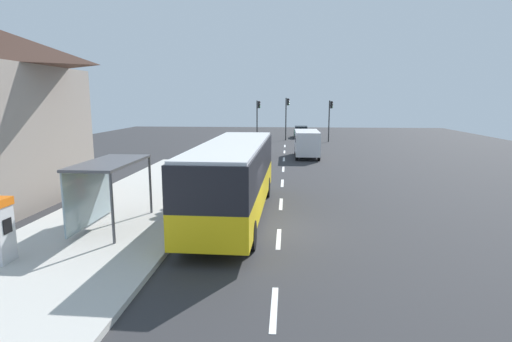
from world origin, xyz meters
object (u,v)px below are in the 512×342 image
Objects in this scene: recycling_bin_orange at (184,194)px; recycling_bin_red at (188,191)px; sedan_near at (301,132)px; recycling_bin_yellow at (180,198)px; bus at (234,175)px; recycling_bin_blue at (176,202)px; traffic_light_near_side at (330,114)px; white_van at (307,142)px; traffic_light_median at (287,112)px; bus_shelter at (103,177)px; traffic_light_far_side at (258,114)px.

recycling_bin_orange and recycling_bin_red have the same top height.
sedan_near is 37.77m from recycling_bin_yellow.
recycling_bin_blue is (-2.49, -0.08, -1.19)m from bus.
recycling_bin_yellow is 1.00× the size of recycling_bin_red.
recycling_bin_orange is at bearing -107.35° from traffic_light_near_side.
recycling_bin_red is (-6.40, -16.82, -0.69)m from white_van.
recycling_bin_red is at bearing 90.00° from recycling_bin_yellow.
white_van is at bearing -103.70° from traffic_light_near_side.
traffic_light_near_side is (3.30, 13.54, 1.90)m from white_van.
traffic_light_near_side is 0.94× the size of traffic_light_median.
white_van is 19.00m from sedan_near.
recycling_bin_yellow is at bearing -99.91° from sedan_near.
bus reaches higher than recycling_bin_yellow.
sedan_near is at bearing 79.71° from recycling_bin_red.
bus_shelter reaches higher than recycling_bin_blue.
traffic_light_median reaches higher than white_van.
traffic_light_far_side is at bearing -167.11° from traffic_light_median.
traffic_light_far_side is at bearing 88.06° from recycling_bin_yellow.
recycling_bin_yellow is (-6.40, -18.22, -0.69)m from white_van.
recycling_bin_yellow is 0.20× the size of traffic_light_far_side.
traffic_light_far_side is at bearing 88.02° from recycling_bin_orange.
recycling_bin_blue is 0.24× the size of bus_shelter.
traffic_light_far_side is at bearing 88.10° from recycling_bin_blue.
recycling_bin_orange is 31.98m from traffic_light_far_side.
bus_shelter is at bearing -109.07° from traffic_light_near_side.
bus_shelter reaches higher than recycling_bin_red.
recycling_bin_orange is 0.24× the size of bus_shelter.
bus_shelter is (-8.61, -20.91, 0.75)m from white_van.
white_van is 19.98m from recycling_bin_blue.
recycling_bin_red is at bearing -107.72° from traffic_light_near_side.
white_van is 5.48× the size of recycling_bin_orange.
white_van is 5.48× the size of recycling_bin_yellow.
traffic_light_median is 1.30× the size of bus_shelter.
white_van reaches higher than sedan_near.
white_van is 18.01m from recycling_bin_red.
recycling_bin_blue is at bearing -90.00° from recycling_bin_yellow.
traffic_light_median is 36.72m from bus_shelter.
traffic_light_median is at bearing 81.81° from recycling_bin_red.
traffic_light_far_side is 35.43m from bus_shelter.
bus_shelter is at bearing -112.38° from white_van.
traffic_light_near_side is at bearing -59.57° from sedan_near.
recycling_bin_yellow is 0.70m from recycling_bin_orange.
traffic_light_far_side reaches higher than recycling_bin_yellow.
bus is at bearing -102.56° from traffic_light_near_side.
recycling_bin_red is 0.20× the size of traffic_light_far_side.
traffic_light_near_side is 1.00× the size of traffic_light_far_side.
bus reaches higher than bus_shelter.
recycling_bin_orange is (0.00, 1.40, 0.00)m from recycling_bin_blue.
traffic_light_far_side is (1.10, 31.86, 2.59)m from recycling_bin_orange.
traffic_light_near_side reaches higher than recycling_bin_red.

